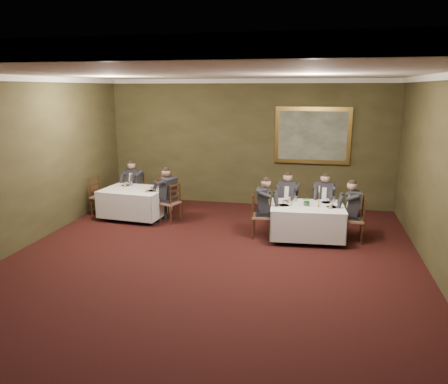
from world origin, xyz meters
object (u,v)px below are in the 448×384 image
at_px(painting, 313,136).
at_px(diner_sec_endright, 169,202).
at_px(chair_sec_backright, 163,201).
at_px(chair_main_endleft, 261,225).
at_px(chair_sec_backleft, 135,199).
at_px(chair_sec_endleft, 101,204).
at_px(diner_main_endleft, 262,215).
at_px(chair_main_endright, 354,229).
at_px(table_second, 134,201).
at_px(diner_main_endright, 354,218).
at_px(chair_main_backright, 323,217).
at_px(table_main, 307,219).
at_px(chair_sec_endright, 170,210).
at_px(diner_main_backleft, 287,206).
at_px(diner_sec_backleft, 135,191).
at_px(diner_main_backright, 324,208).
at_px(candlestick, 319,199).
at_px(centerpiece, 307,200).
at_px(chair_main_backleft, 287,215).

bearing_deg(painting, diner_sec_endright, -148.44).
bearing_deg(chair_sec_backright, painting, -159.38).
height_order(chair_main_endleft, chair_sec_backright, same).
xyz_separation_m(chair_sec_backleft, chair_sec_endleft, (-0.64, -0.75, 0.00)).
bearing_deg(diner_main_endleft, chair_main_endright, 88.60).
bearing_deg(table_second, diner_main_endright, -6.58).
height_order(chair_main_endleft, chair_sec_endleft, same).
bearing_deg(chair_main_backright, chair_main_endright, 135.11).
bearing_deg(chair_main_endright, diner_main_endleft, 96.10).
height_order(table_main, chair_sec_endright, chair_sec_endright).
bearing_deg(diner_main_endleft, chair_sec_endleft, -106.55).
bearing_deg(chair_main_backright, painting, -72.97).
bearing_deg(chair_main_endright, diner_main_backleft, 66.76).
bearing_deg(diner_sec_backleft, diner_main_backright, -169.29).
bearing_deg(chair_main_endright, diner_main_backright, 41.86).
bearing_deg(diner_sec_backleft, chair_main_endleft, 175.15).
bearing_deg(diner_main_endright, candlestick, 101.01).
bearing_deg(chair_main_endright, candlestick, 100.84).
bearing_deg(centerpiece, diner_sec_endright, 169.75).
relative_size(diner_main_backright, chair_main_endright, 1.35).
distance_m(chair_main_backleft, chair_sec_endleft, 4.85).
bearing_deg(chair_main_endleft, diner_main_endleft, 90.00).
bearing_deg(chair_main_endright, chair_main_endleft, 96.11).
xyz_separation_m(chair_main_backleft, chair_main_backright, (0.85, 0.06, 0.00)).
bearing_deg(chair_sec_endright, chair_sec_endleft, 103.40).
relative_size(diner_main_backleft, chair_main_endright, 1.35).
bearing_deg(table_main, diner_main_backright, 66.25).
bearing_deg(chair_sec_endright, chair_sec_backright, 48.81).
xyz_separation_m(chair_main_backleft, diner_sec_backleft, (-4.21, 0.73, 0.23)).
height_order(chair_main_backright, diner_main_endleft, diner_main_endleft).
bearing_deg(chair_main_backright, diner_main_backleft, 10.63).
height_order(diner_sec_endright, centerpiece, diner_sec_endright).
bearing_deg(table_main, diner_main_endleft, -175.85).
height_order(table_main, chair_sec_endleft, chair_sec_endleft).
bearing_deg(centerpiece, chair_sec_endleft, 171.65).
xyz_separation_m(chair_main_backright, diner_main_endleft, (-1.36, -0.91, 0.23)).
distance_m(chair_main_endright, centerpiece, 1.18).
relative_size(table_second, diner_sec_endright, 1.24).
relative_size(chair_sec_backleft, painting, 0.50).
xyz_separation_m(chair_main_endleft, diner_sec_endright, (-2.38, 0.68, 0.23)).
bearing_deg(chair_sec_backleft, candlestick, -179.33).
relative_size(chair_sec_backright, centerpiece, 4.24).
distance_m(table_main, centerpiece, 0.43).
xyz_separation_m(centerpiece, candlestick, (0.25, -0.04, 0.06)).
xyz_separation_m(chair_main_backleft, diner_sec_endright, (-2.90, -0.18, 0.23)).
height_order(chair_main_endleft, diner_sec_endright, diner_sec_endright).
xyz_separation_m(centerpiece, painting, (0.01, 2.68, 1.12)).
distance_m(diner_main_endright, chair_sec_endleft, 6.36).
distance_m(chair_main_backleft, diner_main_backleft, 0.23).
bearing_deg(chair_sec_endright, chair_main_backright, -67.75).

